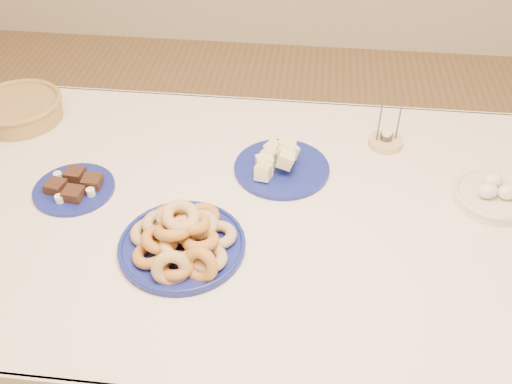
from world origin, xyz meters
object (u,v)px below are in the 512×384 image
at_px(candle_holder, 386,141).
at_px(dining_table, 258,237).
at_px(melon_plate, 280,163).
at_px(brownie_plate, 74,187).
at_px(donut_platter, 182,240).
at_px(wicker_basket, 19,108).
at_px(egg_bowl, 493,195).

bearing_deg(candle_holder, dining_table, -137.02).
distance_m(melon_plate, candle_holder, 0.35).
relative_size(brownie_plate, candle_holder, 1.58).
distance_m(donut_platter, melon_plate, 0.40).
relative_size(donut_platter, candle_holder, 2.07).
xyz_separation_m(dining_table, donut_platter, (-0.17, -0.17, 0.14)).
relative_size(melon_plate, wicker_basket, 1.02).
bearing_deg(brownie_plate, egg_bowl, 4.35).
xyz_separation_m(donut_platter, egg_bowl, (0.79, 0.27, -0.01)).
distance_m(melon_plate, egg_bowl, 0.58).
height_order(candle_holder, egg_bowl, candle_holder).
xyz_separation_m(dining_table, candle_holder, (0.35, 0.33, 0.12)).
xyz_separation_m(wicker_basket, egg_bowl, (1.43, -0.24, -0.02)).
distance_m(dining_table, wicker_basket, 0.89).
height_order(brownie_plate, candle_holder, candle_holder).
relative_size(brownie_plate, egg_bowl, 1.05).
bearing_deg(wicker_basket, brownie_plate, -47.82).
xyz_separation_m(brownie_plate, wicker_basket, (-0.30, 0.33, 0.03)).
height_order(wicker_basket, candle_holder, candle_holder).
xyz_separation_m(dining_table, melon_plate, (0.04, 0.17, 0.13)).
bearing_deg(melon_plate, wicker_basket, 168.68).
distance_m(dining_table, donut_platter, 0.28).
bearing_deg(egg_bowl, donut_platter, -160.87).
bearing_deg(egg_bowl, brownie_plate, -175.65).
bearing_deg(melon_plate, candle_holder, 26.83).
bearing_deg(candle_holder, wicker_basket, 179.30).
relative_size(brownie_plate, wicker_basket, 0.76).
bearing_deg(candle_holder, donut_platter, -136.00).
bearing_deg(donut_platter, candle_holder, 44.00).
relative_size(melon_plate, candle_holder, 2.11).
relative_size(dining_table, melon_plate, 4.73).
distance_m(brownie_plate, egg_bowl, 1.14).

